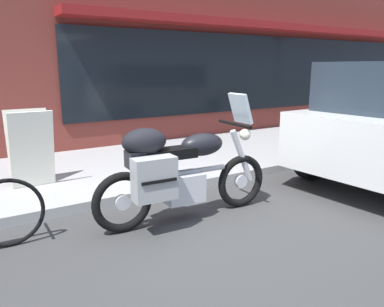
{
  "coord_description": "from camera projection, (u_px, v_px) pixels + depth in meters",
  "views": [
    {
      "loc": [
        -2.23,
        -3.25,
        1.7
      ],
      "look_at": [
        0.14,
        0.43,
        0.7
      ],
      "focal_mm": 35.42,
      "sensor_mm": 36.0,
      "label": 1
    }
  ],
  "objects": [
    {
      "name": "storefront_building",
      "position": [
        344.0,
        7.0,
        11.04
      ],
      "size": [
        23.71,
        0.9,
        6.99
      ],
      "color": "maroon",
      "rests_on": "ground_plane"
    },
    {
      "name": "touring_motorcycle",
      "position": [
        178.0,
        169.0,
        4.14
      ],
      "size": [
        2.18,
        0.62,
        1.4
      ],
      "color": "black",
      "rests_on": "ground_plane"
    },
    {
      "name": "sandwich_board_sign",
      "position": [
        31.0,
        148.0,
        5.06
      ],
      "size": [
        0.55,
        0.43,
        1.03
      ],
      "color": "silver",
      "rests_on": "sidewalk_curb"
    },
    {
      "name": "ground_plane",
      "position": [
        202.0,
        223.0,
        4.22
      ],
      "size": [
        80.0,
        80.0,
        0.0
      ],
      "primitive_type": "plane",
      "color": "#3A3A3A"
    }
  ]
}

